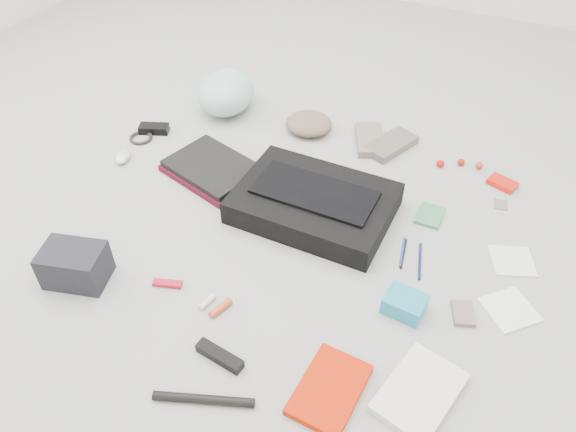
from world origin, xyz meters
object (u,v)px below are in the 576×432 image
at_px(accordion_wallet, 404,304).
at_px(messenger_bag, 314,203).
at_px(bike_helmet, 226,92).
at_px(laptop, 212,166).
at_px(camera_bag, 75,265).
at_px(book_red, 329,390).

bearing_deg(accordion_wallet, messenger_bag, 151.11).
bearing_deg(bike_helmet, laptop, -79.56).
distance_m(bike_helmet, camera_bag, 1.01).
relative_size(laptop, bike_helmet, 1.12).
height_order(messenger_bag, book_red, messenger_bag).
bearing_deg(bike_helmet, camera_bag, -98.54).
height_order(bike_helmet, accordion_wallet, bike_helmet).
height_order(bike_helmet, camera_bag, bike_helmet).
relative_size(book_red, accordion_wallet, 1.98).
height_order(messenger_bag, accordion_wallet, messenger_bag).
xyz_separation_m(book_red, accordion_wallet, (0.09, 0.33, 0.02)).
xyz_separation_m(bike_helmet, accordion_wallet, (0.99, -0.71, -0.06)).
bearing_deg(laptop, accordion_wallet, -4.63).
bearing_deg(book_red, camera_bag, -178.61).
xyz_separation_m(messenger_bag, book_red, (0.30, -0.60, -0.03)).
bearing_deg(messenger_bag, book_red, -62.68).
xyz_separation_m(camera_bag, book_red, (0.82, -0.03, -0.05)).
distance_m(messenger_bag, bike_helmet, 0.74).
bearing_deg(accordion_wallet, camera_bag, -156.45).
relative_size(camera_bag, book_red, 0.82).
height_order(laptop, book_red, laptop).
bearing_deg(book_red, messenger_bag, 120.16).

